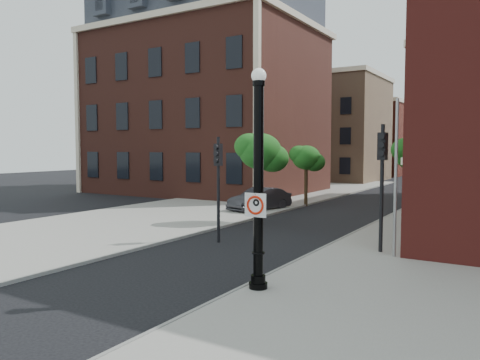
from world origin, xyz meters
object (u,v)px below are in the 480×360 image
Objects in this scene: parked_car at (260,199)px; traffic_signal_right at (382,167)px; lamppost at (258,191)px; no_parking_sign at (255,205)px; traffic_signal_left at (218,172)px.

traffic_signal_right is at bearing -25.54° from parked_car.
lamppost is 9.39× the size of no_parking_sign.
traffic_signal_left is at bearing 131.16° from no_parking_sign.
traffic_signal_left is at bearing -162.00° from traffic_signal_right.
lamppost is 6.93m from traffic_signal_left.
parked_car is at bearing 113.59° from traffic_signal_left.
parked_car is (-8.02, 14.46, -2.08)m from lamppost.
lamppost is 0.40m from no_parking_sign.
traffic_signal_left is 0.91× the size of traffic_signal_right.
traffic_signal_left is at bearing 133.33° from lamppost.
no_parking_sign is 0.13× the size of traffic_signal_right.
lamppost is at bearing 88.18° from no_parking_sign.
no_parking_sign is at bearing -97.40° from traffic_signal_right.
traffic_signal_left reaches higher than parked_car.
no_parking_sign is (-0.00, -0.16, -0.37)m from lamppost.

